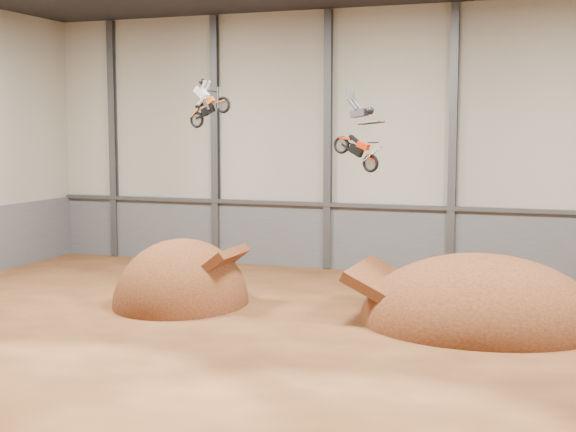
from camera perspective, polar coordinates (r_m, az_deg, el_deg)
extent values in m
plane|color=#492713|center=(29.27, 0.64, -8.84)|extent=(40.00, 40.00, 0.00)
cube|color=#A9A596|center=(42.75, 7.24, 5.32)|extent=(40.00, 0.10, 14.00)
cube|color=#595B61|center=(43.04, 7.11, -1.68)|extent=(39.80, 0.18, 3.50)
cube|color=#47494F|center=(42.69, 7.10, 0.68)|extent=(39.80, 0.35, 0.20)
cube|color=#47494F|center=(48.94, -12.33, 5.32)|extent=(0.40, 0.36, 13.90)
cube|color=#47494F|center=(45.77, -5.19, 5.39)|extent=(0.40, 0.36, 13.90)
cube|color=#47494F|center=(43.39, 2.86, 5.37)|extent=(0.40, 0.36, 13.90)
cube|color=#47494F|center=(41.96, 11.65, 5.23)|extent=(0.40, 0.36, 13.90)
ellipsoid|color=#421F10|center=(35.55, -7.57, -6.21)|extent=(5.72, 6.60, 5.72)
ellipsoid|color=#421F10|center=(32.67, 13.48, -7.43)|extent=(9.49, 8.40, 5.48)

